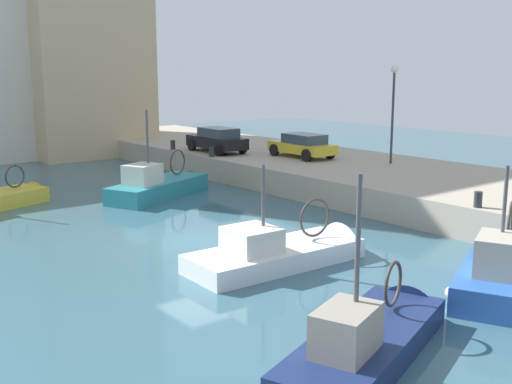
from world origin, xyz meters
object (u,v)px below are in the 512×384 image
(fishing_boat_blue, at_px, (502,279))
(parked_car_black, at_px, (217,140))
(parked_car_yellow, at_px, (303,145))
(fishing_boat_navy, at_px, (372,348))
(fishing_boat_teal, at_px, (163,193))
(mooring_bollard_south, at_px, (478,199))
(quay_streetlamp, at_px, (393,98))
(mooring_bollard_north, at_px, (173,145))
(fishing_boat_white, at_px, (287,259))
(mooring_bollard_mid, at_px, (212,152))

(fishing_boat_blue, bearing_deg, parked_car_black, 77.15)
(fishing_boat_blue, distance_m, parked_car_yellow, 17.25)
(fishing_boat_navy, bearing_deg, parked_car_black, 62.76)
(fishing_boat_teal, height_order, fishing_boat_blue, fishing_boat_teal)
(parked_car_yellow, bearing_deg, fishing_boat_teal, 174.26)
(parked_car_yellow, relative_size, mooring_bollard_south, 7.27)
(quay_streetlamp, bearing_deg, parked_car_yellow, 114.36)
(parked_car_yellow, xyz_separation_m, mooring_bollard_south, (-3.67, -12.78, -0.38))
(mooring_bollard_south, distance_m, mooring_bollard_north, 20.00)
(parked_car_black, height_order, quay_streetlamp, quay_streetlamp)
(fishing_boat_navy, xyz_separation_m, fishing_boat_blue, (6.14, 0.63, 0.02))
(fishing_boat_white, xyz_separation_m, mooring_bollard_south, (6.70, -2.25, 1.37))
(parked_car_black, height_order, mooring_bollard_south, parked_car_black)
(parked_car_black, relative_size, mooring_bollard_north, 7.46)
(mooring_bollard_north, bearing_deg, parked_car_black, -63.33)
(mooring_bollard_south, bearing_deg, parked_car_yellow, 73.96)
(parked_car_black, relative_size, quay_streetlamp, 0.85)
(fishing_boat_white, distance_m, mooring_bollard_south, 7.20)
(fishing_boat_white, xyz_separation_m, mooring_bollard_mid, (6.70, 13.75, 1.37))
(fishing_boat_blue, xyz_separation_m, mooring_bollard_south, (3.30, 2.91, 1.34))
(fishing_boat_teal, relative_size, quay_streetlamp, 1.36)
(fishing_boat_blue, height_order, parked_car_black, fishing_boat_blue)
(parked_car_yellow, xyz_separation_m, parked_car_black, (-2.35, 4.58, 0.06))
(fishing_boat_blue, distance_m, mooring_bollard_north, 23.18)
(parked_car_black, distance_m, mooring_bollard_south, 17.41)
(parked_car_black, distance_m, mooring_bollard_mid, 1.95)
(fishing_boat_blue, bearing_deg, fishing_boat_teal, 94.08)
(fishing_boat_blue, xyz_separation_m, mooring_bollard_mid, (3.30, 18.91, 1.34))
(fishing_boat_navy, bearing_deg, mooring_bollard_mid, 64.23)
(mooring_bollard_mid, bearing_deg, fishing_boat_navy, -115.77)
(fishing_boat_blue, bearing_deg, fishing_boat_white, 123.43)
(mooring_bollard_south, xyz_separation_m, mooring_bollard_north, (0.00, 20.00, 0.00))
(fishing_boat_teal, height_order, parked_car_yellow, fishing_boat_teal)
(fishing_boat_teal, xyz_separation_m, quay_streetlamp, (10.12, -5.19, 4.32))
(quay_streetlamp, bearing_deg, parked_car_black, 115.79)
(fishing_boat_navy, relative_size, parked_car_black, 1.58)
(mooring_bollard_mid, bearing_deg, mooring_bollard_north, 90.00)
(parked_car_yellow, bearing_deg, mooring_bollard_south, -106.04)
(mooring_bollard_mid, bearing_deg, quay_streetlamp, -53.34)
(fishing_boat_navy, bearing_deg, mooring_bollard_south, 20.54)
(fishing_boat_teal, bearing_deg, parked_car_yellow, -5.74)
(parked_car_yellow, relative_size, parked_car_black, 0.97)
(fishing_boat_white, height_order, quay_streetlamp, quay_streetlamp)
(fishing_boat_navy, relative_size, quay_streetlamp, 1.34)
(fishing_boat_blue, bearing_deg, quay_streetlamp, 51.68)
(mooring_bollard_north, bearing_deg, fishing_boat_navy, -111.84)
(parked_car_yellow, bearing_deg, parked_car_black, 117.12)
(mooring_bollard_south, bearing_deg, fishing_boat_blue, -138.57)
(parked_car_yellow, height_order, mooring_bollard_north, parked_car_yellow)
(fishing_boat_white, distance_m, fishing_boat_blue, 6.18)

